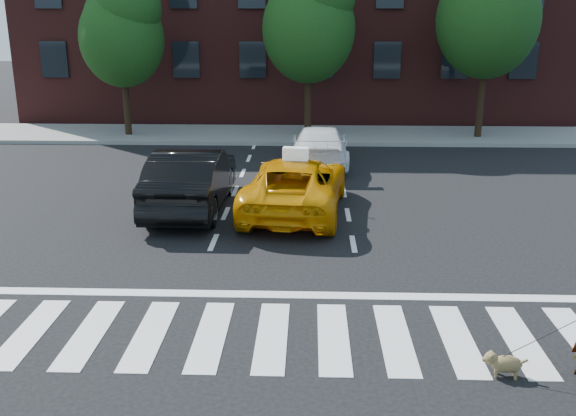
% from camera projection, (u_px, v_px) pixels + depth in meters
% --- Properties ---
extents(ground, '(120.00, 120.00, 0.00)m').
position_uv_depth(ground, '(272.00, 336.00, 10.43)').
color(ground, black).
rests_on(ground, ground).
extents(crosswalk, '(13.00, 2.40, 0.01)m').
position_uv_depth(crosswalk, '(272.00, 336.00, 10.43)').
color(crosswalk, silver).
rests_on(crosswalk, ground).
extents(stop_line, '(12.00, 0.30, 0.01)m').
position_uv_depth(stop_line, '(277.00, 295.00, 11.96)').
color(stop_line, silver).
rests_on(stop_line, ground).
extents(sidewalk_far, '(30.00, 4.00, 0.15)m').
position_uv_depth(sidewalk_far, '(296.00, 135.00, 27.13)').
color(sidewalk_far, slate).
rests_on(sidewalk_far, ground).
extents(tree_left, '(3.39, 3.38, 6.50)m').
position_uv_depth(tree_left, '(122.00, 28.00, 25.60)').
color(tree_left, black).
rests_on(tree_left, ground).
extents(tree_mid, '(3.69, 3.69, 7.10)m').
position_uv_depth(tree_mid, '(310.00, 17.00, 25.23)').
color(tree_mid, black).
rests_on(tree_mid, ground).
extents(tree_right, '(4.00, 4.00, 7.70)m').
position_uv_depth(tree_right, '(490.00, 6.00, 24.89)').
color(tree_right, black).
rests_on(tree_right, ground).
extents(taxi, '(2.93, 5.41, 1.44)m').
position_uv_depth(taxi, '(296.00, 185.00, 16.77)').
color(taxi, orange).
rests_on(taxi, ground).
extents(black_sedan, '(1.80, 5.02, 1.65)m').
position_uv_depth(black_sedan, '(191.00, 179.00, 16.96)').
color(black_sedan, black).
rests_on(black_sedan, ground).
extents(white_suv, '(1.89, 4.64, 1.34)m').
position_uv_depth(white_suv, '(320.00, 146.00, 21.93)').
color(white_suv, white).
rests_on(white_suv, ground).
extents(dog, '(0.63, 0.33, 0.36)m').
position_uv_depth(dog, '(503.00, 363.00, 9.25)').
color(dog, olive).
rests_on(dog, ground).
extents(taxi_sign, '(0.68, 0.35, 0.32)m').
position_uv_depth(taxi_sign, '(296.00, 154.00, 16.33)').
color(taxi_sign, white).
rests_on(taxi_sign, taxi).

